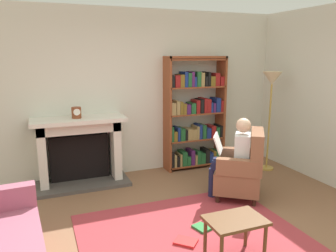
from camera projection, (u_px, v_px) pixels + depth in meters
name	position (u px, v px, depth m)	size (l,w,h in m)	color
ground	(201.00, 247.00, 3.44)	(14.00, 14.00, 0.00)	brown
back_wall	(132.00, 93.00, 5.47)	(5.60, 0.10, 2.70)	silver
side_wall_right	(316.00, 95.00, 5.25)	(0.10, 5.20, 2.70)	silver
area_rug	(189.00, 233.00, 3.71)	(2.40, 1.80, 0.01)	#A1333A
fireplace	(80.00, 148.00, 5.08)	(1.41, 0.64, 1.05)	#4C4742
mantel_clock	(76.00, 113.00, 4.85)	(0.14, 0.14, 0.16)	brown
bookshelf	(195.00, 114.00, 5.74)	(1.07, 0.32, 1.95)	brown
armchair_reading	(243.00, 169.00, 4.56)	(0.88, 0.88, 0.97)	#331E14
seated_reader	(235.00, 155.00, 4.55)	(0.59, 0.56, 1.14)	silver
side_table	(235.00, 225.00, 3.16)	(0.56, 0.39, 0.44)	brown
scattered_books	(193.00, 236.00, 3.62)	(0.53, 0.45, 0.03)	#267233
floor_lamp	(272.00, 87.00, 5.52)	(0.32, 0.32, 1.70)	#B7933F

